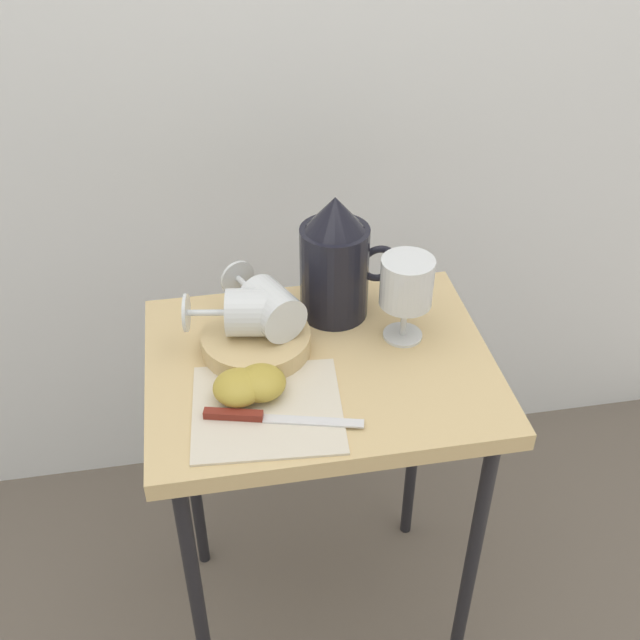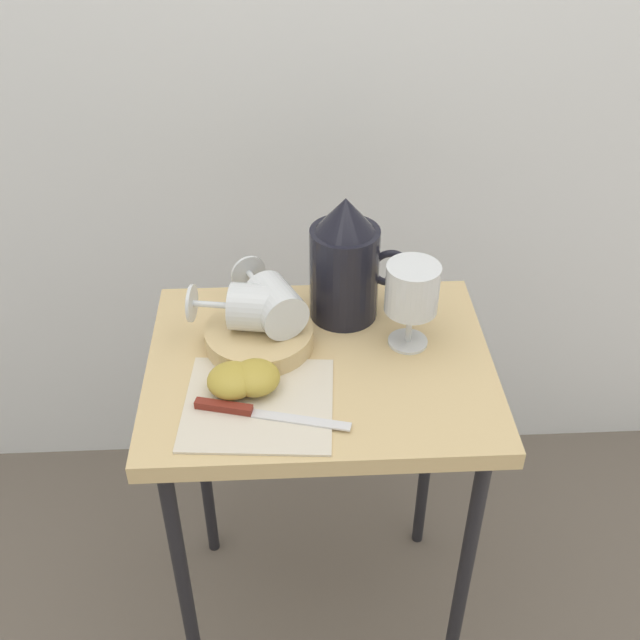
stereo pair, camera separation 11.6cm
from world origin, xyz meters
name	(u,v)px [view 2 (the right image)]	position (x,y,z in m)	size (l,w,h in m)	color
ground_plane	(320,610)	(0.00, 0.00, 0.00)	(6.00, 6.00, 0.00)	#665B51
curtain_drape	(306,20)	(0.00, 0.50, 1.06)	(2.40, 0.03, 2.12)	white
table	(320,397)	(0.00, 0.00, 0.60)	(0.54, 0.42, 0.68)	tan
linen_napkin	(259,404)	(-0.09, -0.10, 0.68)	(0.22, 0.20, 0.00)	beige
basket_tray	(259,337)	(-0.09, 0.04, 0.70)	(0.17, 0.17, 0.04)	tan
pitcher	(345,270)	(0.05, 0.12, 0.77)	(0.17, 0.11, 0.22)	black
wine_glass_upright	(412,293)	(0.14, 0.04, 0.78)	(0.08, 0.08, 0.15)	silver
wine_glass_tipped_near	(274,304)	(-0.07, 0.05, 0.75)	(0.13, 0.17, 0.08)	silver
wine_glass_tipped_far	(251,307)	(-0.10, 0.05, 0.75)	(0.15, 0.09, 0.08)	silver
apple_half_left	(232,380)	(-0.13, -0.07, 0.70)	(0.07, 0.07, 0.04)	#B29938
apple_half_right	(255,378)	(-0.10, -0.06, 0.70)	(0.07, 0.07, 0.04)	#B29938
knife	(249,411)	(-0.11, -0.12, 0.69)	(0.23, 0.07, 0.01)	silver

